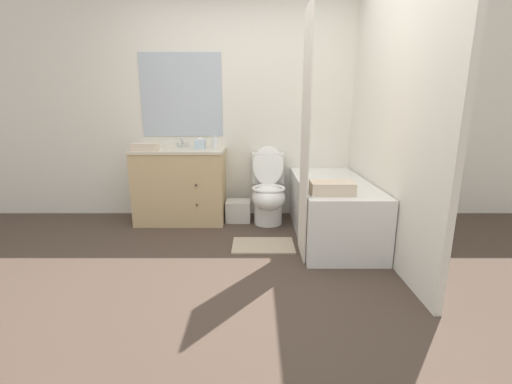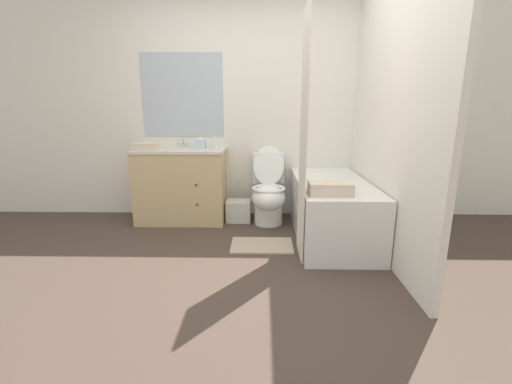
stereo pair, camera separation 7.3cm
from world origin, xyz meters
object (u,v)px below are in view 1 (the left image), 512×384
at_px(bath_towel_folded, 331,188).
at_px(bathtub, 330,208).
at_px(soap_dispenser, 214,143).
at_px(vanity_cabinet, 180,185).
at_px(sink_faucet, 181,144).
at_px(bath_mat, 262,245).
at_px(wastebasket, 237,211).
at_px(toilet, 267,192).
at_px(hand_towel_folded, 144,147).
at_px(tissue_box, 199,144).

bearing_deg(bath_towel_folded, bathtub, 76.33).
distance_m(bathtub, soap_dispenser, 1.45).
relative_size(vanity_cabinet, sink_faucet, 7.06).
distance_m(bathtub, bath_mat, 0.80).
relative_size(wastebasket, soap_dispenser, 1.75).
bearing_deg(soap_dispenser, bath_towel_folded, -42.71).
height_order(toilet, soap_dispenser, soap_dispenser).
bearing_deg(sink_faucet, bathtub, -22.72).
bearing_deg(hand_towel_folded, bath_mat, -26.35).
relative_size(bathtub, hand_towel_folded, 5.60).
distance_m(tissue_box, hand_towel_folded, 0.58).
relative_size(sink_faucet, bath_towel_folded, 0.40).
distance_m(vanity_cabinet, wastebasket, 0.72).
bearing_deg(vanity_cabinet, tissue_box, 2.61).
height_order(bath_towel_folded, bath_mat, bath_towel_folded).
xyz_separation_m(sink_faucet, wastebasket, (0.65, -0.21, -0.75)).
distance_m(sink_faucet, tissue_box, 0.29).
bearing_deg(wastebasket, bath_towel_folded, -49.57).
bearing_deg(bath_mat, bathtub, 22.33).
distance_m(vanity_cabinet, toilet, 1.00).
relative_size(bathtub, bath_mat, 2.59).
distance_m(sink_faucet, bathtub, 1.85).
distance_m(bathtub, wastebasket, 1.09).
bearing_deg(hand_towel_folded, vanity_cabinet, 25.38).
bearing_deg(soap_dispenser, sink_faucet, 154.34).
relative_size(sink_faucet, soap_dispenser, 0.90).
xyz_separation_m(bathtub, bath_mat, (-0.70, -0.29, -0.28)).
xyz_separation_m(wastebasket, bath_mat, (0.27, -0.75, -0.11)).
bearing_deg(soap_dispenser, wastebasket, -3.93).
height_order(vanity_cabinet, toilet, toilet).
distance_m(soap_dispenser, hand_towel_folded, 0.74).
bearing_deg(toilet, bath_mat, -95.68).
bearing_deg(wastebasket, sink_faucet, 162.06).
xyz_separation_m(soap_dispenser, bath_mat, (0.52, -0.77, -0.89)).
bearing_deg(wastebasket, bathtub, -25.75).
xyz_separation_m(toilet, tissue_box, (-0.76, 0.08, 0.53)).
distance_m(sink_faucet, bath_mat, 1.59).
bearing_deg(toilet, sink_faucet, 165.06).
bearing_deg(tissue_box, bath_towel_folded, -38.95).
bearing_deg(bathtub, hand_towel_folded, 170.30).
relative_size(tissue_box, hand_towel_folded, 0.48).
xyz_separation_m(sink_faucet, bath_towel_folded, (1.49, -1.20, -0.24)).
distance_m(vanity_cabinet, hand_towel_folded, 0.57).
distance_m(toilet, tissue_box, 0.93).
height_order(toilet, bathtub, toilet).
distance_m(toilet, bathtub, 0.75).
height_order(bathtub, wastebasket, bathtub).
bearing_deg(toilet, tissue_box, 173.68).
height_order(toilet, wastebasket, toilet).
bearing_deg(sink_faucet, vanity_cabinet, -90.00).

